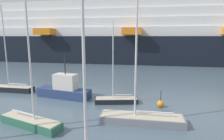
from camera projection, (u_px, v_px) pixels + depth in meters
sailboat_3 at (116, 99)px, 18.64m from camera, size 4.35×2.25×7.94m
sailboat_4 at (12, 87)px, 22.51m from camera, size 5.25×1.60×9.97m
sailboat_5 at (141, 117)px, 14.25m from camera, size 6.41×2.06×9.36m
sailboat_6 at (30, 120)px, 13.70m from camera, size 5.30×2.26×10.25m
fishing_boat_0 at (64, 89)px, 20.27m from camera, size 6.05×2.27×4.63m
channel_buoy_0 at (160, 104)px, 17.49m from camera, size 0.65×0.65×1.62m
cruise_ship at (174, 35)px, 48.53m from camera, size 120.50×24.59×21.18m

